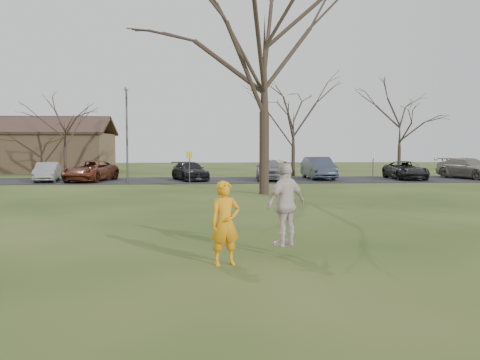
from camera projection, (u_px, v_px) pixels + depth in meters
name	position (u px, v px, depth m)	size (l,w,h in m)	color
ground	(252.00, 259.00, 11.73)	(120.00, 120.00, 0.00)	#1E380F
parking_strip	(219.00, 180.00, 36.61)	(62.00, 6.50, 0.04)	black
player_defender	(225.00, 223.00, 11.09)	(0.66, 0.43, 1.80)	orange
car_1	(47.00, 172.00, 35.18)	(1.36, 3.90, 1.29)	gray
car_2	(90.00, 171.00, 35.45)	(2.33, 5.04, 1.40)	#5D2615
car_3	(190.00, 171.00, 36.31)	(1.78, 4.38, 1.27)	black
car_4	(269.00, 169.00, 36.51)	(1.79, 4.45, 1.52)	gray
car_5	(319.00, 168.00, 37.62)	(1.68, 4.81, 1.58)	#343C4E
car_6	(406.00, 170.00, 37.40)	(2.14, 4.64, 1.29)	black
car_7	(469.00, 168.00, 38.12)	(2.10, 5.16, 1.50)	gray
catching_play	(286.00, 204.00, 12.00)	(1.20, 1.06, 2.01)	silver
lamp_post	(127.00, 122.00, 33.44)	(0.34, 0.34, 6.27)	#47474C
sign_yellow	(189.00, 161.00, 33.39)	(0.35, 0.35, 2.08)	#47474C
sign_white	(373.00, 161.00, 34.22)	(0.35, 0.35, 2.08)	#47474C
big_tree	(264.00, 56.00, 26.31)	(9.00, 9.00, 14.00)	#352821
small_tree_row	(272.00, 127.00, 41.68)	(55.00, 5.90, 8.50)	#352821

